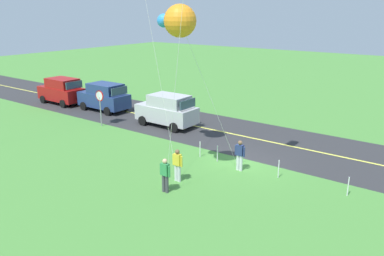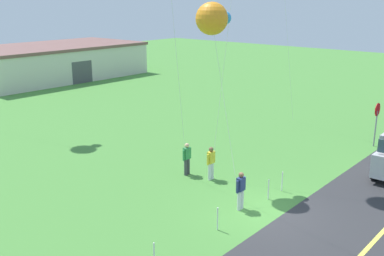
% 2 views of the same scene
% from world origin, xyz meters
% --- Properties ---
extents(ground_plane, '(120.00, 120.00, 0.10)m').
position_xyz_m(ground_plane, '(0.00, 0.00, -0.05)').
color(ground_plane, '#478438').
extents(asphalt_road, '(120.00, 7.00, 0.00)m').
position_xyz_m(asphalt_road, '(0.00, -4.00, 0.00)').
color(asphalt_road, '#2D2D30').
rests_on(asphalt_road, ground).
extents(road_centre_stripe, '(120.00, 0.16, 0.00)m').
position_xyz_m(road_centre_stripe, '(0.00, -4.00, 0.01)').
color(road_centre_stripe, '#E5E04C').
rests_on(road_centre_stripe, asphalt_road).
extents(car_suv_foreground, '(4.40, 2.12, 2.24)m').
position_xyz_m(car_suv_foreground, '(7.64, -2.90, 1.15)').
color(car_suv_foreground, '#B7B7BC').
rests_on(car_suv_foreground, ground).
extents(car_parked_east_far, '(4.40, 2.12, 2.24)m').
position_xyz_m(car_parked_east_far, '(19.48, -2.71, 1.15)').
color(car_parked_east_far, maroon).
rests_on(car_parked_east_far, ground).
extents(car_parked_east_near, '(4.40, 2.12, 2.24)m').
position_xyz_m(car_parked_east_near, '(14.56, -3.23, 1.15)').
color(car_parked_east_near, navy).
rests_on(car_parked_east_near, ground).
extents(stop_sign, '(0.76, 0.08, 2.56)m').
position_xyz_m(stop_sign, '(11.39, -0.10, 1.80)').
color(stop_sign, gray).
rests_on(stop_sign, ground).
extents(person_adult_near, '(0.58, 0.22, 1.60)m').
position_xyz_m(person_adult_near, '(1.29, 3.94, 0.86)').
color(person_adult_near, silver).
rests_on(person_adult_near, ground).
extents(person_adult_companion, '(0.58, 0.22, 1.60)m').
position_xyz_m(person_adult_companion, '(-0.44, 1.05, 0.86)').
color(person_adult_companion, silver).
rests_on(person_adult_companion, ground).
extents(person_child_watcher, '(0.58, 0.22, 1.60)m').
position_xyz_m(person_child_watcher, '(1.00, 5.18, 0.86)').
color(person_child_watcher, '#3F3F47').
rests_on(person_child_watcher, ground).
extents(kite_blue_mid, '(2.77, 3.51, 8.12)m').
position_xyz_m(kite_blue_mid, '(1.19, 3.85, 7.41)').
color(kite_blue_mid, silver).
rests_on(kite_blue_mid, ground).
extents(fence_post_0, '(0.05, 0.05, 0.90)m').
position_xyz_m(fence_post_0, '(-5.69, 0.70, 0.45)').
color(fence_post_0, silver).
rests_on(fence_post_0, ground).
extents(fence_post_1, '(0.05, 0.05, 0.90)m').
position_xyz_m(fence_post_1, '(-2.42, 0.70, 0.45)').
color(fence_post_1, silver).
rests_on(fence_post_1, ground).
extents(fence_post_2, '(0.05, 0.05, 0.90)m').
position_xyz_m(fence_post_2, '(1.12, 0.70, 0.45)').
color(fence_post_2, silver).
rests_on(fence_post_2, ground).
extents(fence_post_3, '(0.05, 0.05, 0.90)m').
position_xyz_m(fence_post_3, '(2.27, 0.70, 0.45)').
color(fence_post_3, silver).
rests_on(fence_post_3, ground).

